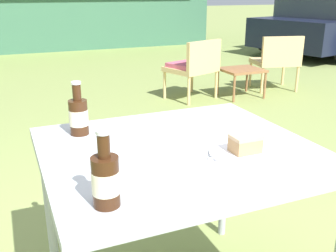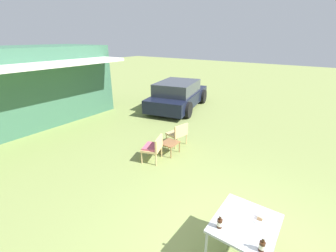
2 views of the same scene
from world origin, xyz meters
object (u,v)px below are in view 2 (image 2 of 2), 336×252
Objects in this scene: patio_table at (245,226)px; cake_on_plate at (260,218)px; garden_side_table at (170,144)px; parked_car at (178,95)px; cola_bottle_near at (220,223)px; wicker_chair_plain at (178,133)px; cola_bottle_far at (262,246)px; wicker_chair_cushioned at (153,147)px.

cake_on_plate is (0.18, -0.16, 0.09)m from patio_table.
garden_side_table is 3.70m from patio_table.
patio_table reaches higher than garden_side_table.
cake_on_plate is at bearing -151.18° from parked_car.
cake_on_plate reaches higher than patio_table.
wicker_chair_plain is at bearing 41.21° from cola_bottle_near.
garden_side_table is 4.17m from cola_bottle_far.
parked_car is at bearing 40.18° from cola_bottle_far.
wicker_chair_cushioned is at bearing 66.07° from cake_on_plate.
cake_on_plate reaches higher than wicker_chair_cushioned.
patio_table is 0.44m from cola_bottle_near.
cola_bottle_near is at bearing 35.52° from wicker_chair_cushioned.
wicker_chair_cushioned is 3.54m from cake_on_plate.
cola_bottle_near is (-2.53, -2.65, 0.51)m from garden_side_table.
patio_table reaches higher than wicker_chair_cushioned.
patio_table is 4.80× the size of cake_on_plate.
wicker_chair_cushioned is 3.47m from patio_table.
cola_bottle_far is (-3.20, -3.35, 0.40)m from wicker_chair_plain.
cola_bottle_far is (-6.69, -5.65, 0.18)m from parked_car.
patio_table is 4.56× the size of cola_bottle_far.
garden_side_table is at bearing 51.58° from cola_bottle_far.
patio_table is 0.25m from cake_on_plate.
wicker_chair_cushioned is 3.92m from cola_bottle_far.
wicker_chair_plain is at bearing 46.97° from patio_table.
cake_on_plate is at bearing 46.17° from wicker_chair_cushioned.
parked_car is 4.18m from wicker_chair_plain.
parked_car is 8.26m from cake_on_plate.
parked_car is 8.28m from patio_table.
cola_bottle_near reaches higher than wicker_chair_plain.
cola_bottle_near is (-0.49, 0.44, 0.05)m from cake_on_plate.
garden_side_table is 2.42× the size of cake_on_plate.
wicker_chair_cushioned is at bearing 59.84° from cola_bottle_far.
wicker_chair_plain is at bearing 10.15° from garden_side_table.
parked_car reaches higher than wicker_chair_cushioned.
parked_car is 5.25m from wicker_chair_cushioned.
wicker_chair_cushioned is 3.40× the size of cola_bottle_near.
cola_bottle_far reaches higher than cake_on_plate.
parked_car is 20.73× the size of cola_bottle_far.
wicker_chair_plain is 4.21m from cola_bottle_near.
garden_side_table is 2.30× the size of cola_bottle_near.
garden_side_table is 0.50× the size of patio_table.
parked_car is 8.35m from cola_bottle_near.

